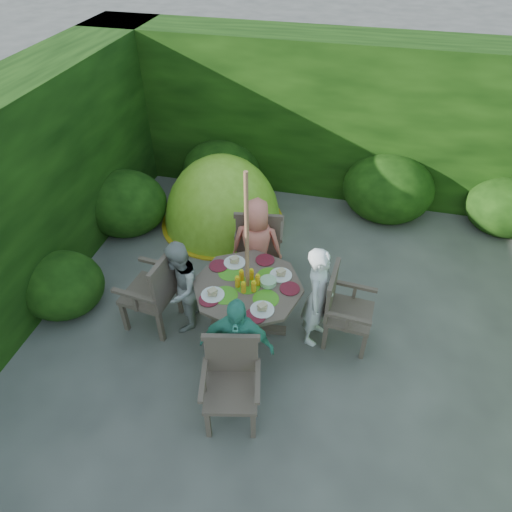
% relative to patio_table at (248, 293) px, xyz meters
% --- Properties ---
extents(ground, '(60.00, 60.00, 0.00)m').
position_rel_patio_table_xyz_m(ground, '(0.94, -0.32, -0.63)').
color(ground, '#4C4944').
rests_on(ground, ground).
extents(hedge_enclosure, '(9.00, 9.00, 2.50)m').
position_rel_patio_table_xyz_m(hedge_enclosure, '(0.94, 1.01, 0.62)').
color(hedge_enclosure, black).
rests_on(hedge_enclosure, ground).
extents(patio_table, '(1.42, 1.42, 0.89)m').
position_rel_patio_table_xyz_m(patio_table, '(0.00, 0.00, 0.00)').
color(patio_table, '#49392F').
rests_on(patio_table, ground).
extents(parasol_pole, '(0.05, 0.05, 2.20)m').
position_rel_patio_table_xyz_m(parasol_pole, '(-0.00, -0.00, 0.47)').
color(parasol_pole, '#9A613D').
rests_on(parasol_pole, ground).
extents(garden_chair_right, '(0.55, 0.61, 0.96)m').
position_rel_patio_table_xyz_m(garden_chair_right, '(1.08, 0.14, -0.12)').
color(garden_chair_right, '#49392F').
rests_on(garden_chair_right, ground).
extents(garden_chair_left, '(0.63, 0.69, 1.06)m').
position_rel_patio_table_xyz_m(garden_chair_left, '(-1.08, -0.14, -0.06)').
color(garden_chair_left, '#49392F').
rests_on(garden_chair_left, ground).
extents(garden_chair_back, '(0.69, 0.63, 1.04)m').
position_rel_patio_table_xyz_m(garden_chair_back, '(-0.12, 1.08, -0.07)').
color(garden_chair_back, '#49392F').
rests_on(garden_chair_back, ground).
extents(garden_chair_front, '(0.66, 0.61, 0.95)m').
position_rel_patio_table_xyz_m(garden_chair_front, '(0.11, -1.09, -0.12)').
color(garden_chair_front, '#49392F').
rests_on(garden_chair_front, ground).
extents(child_right, '(0.41, 0.54, 1.33)m').
position_rel_patio_table_xyz_m(child_right, '(0.79, 0.09, 0.04)').
color(child_right, white).
rests_on(child_right, ground).
extents(child_left, '(0.55, 0.66, 1.22)m').
position_rel_patio_table_xyz_m(child_left, '(-0.80, -0.09, -0.02)').
color(child_left, '#AAAAA5').
rests_on(child_left, ground).
extents(child_back, '(0.70, 0.50, 1.34)m').
position_rel_patio_table_xyz_m(child_back, '(-0.09, 0.79, 0.04)').
color(child_back, '#FC7C68').
rests_on(child_back, ground).
extents(child_front, '(0.79, 0.39, 1.30)m').
position_rel_patio_table_xyz_m(child_front, '(0.09, -0.80, 0.02)').
color(child_front, '#49AC91').
rests_on(child_front, ground).
extents(dome_tent, '(2.02, 2.02, 2.23)m').
position_rel_patio_table_xyz_m(dome_tent, '(-0.96, 2.07, -0.63)').
color(dome_tent, '#85C125').
rests_on(dome_tent, ground).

